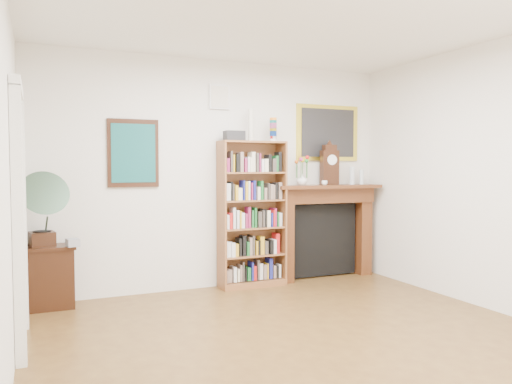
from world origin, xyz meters
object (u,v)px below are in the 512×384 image
mantel_clock (329,166)px  cd_stack (73,243)px  bottle_left (352,176)px  gramophone (41,205)px  flower_vase (302,180)px  side_cabinet (51,277)px  bottle_right (362,177)px  teacup (325,183)px  bookshelf (252,206)px  fireplace (325,223)px

mantel_clock → cd_stack: bearing=-171.1°
bottle_left → cd_stack: bearing=-177.5°
gramophone → bottle_left: size_ratio=3.27×
cd_stack → flower_vase: flower_vase is taller
side_cabinet → bottle_right: (3.96, 0.02, 1.02)m
teacup → bottle_left: 0.49m
bookshelf → bottle_left: (1.47, -0.01, 0.36)m
bottle_left → flower_vase: bearing=176.5°
bookshelf → side_cabinet: bearing=179.9°
side_cabinet → gramophone: size_ratio=0.85×
bookshelf → side_cabinet: bookshelf is taller
bookshelf → mantel_clock: bearing=-0.9°
bookshelf → flower_vase: size_ratio=14.70×
side_cabinet → mantel_clock: 3.64m
fireplace → cd_stack: fireplace is taller
gramophone → bottle_right: (4.04, 0.12, 0.24)m
gramophone → mantel_clock: 3.55m
mantel_clock → teacup: mantel_clock is taller
bottle_right → side_cabinet: bearing=-179.7°
bookshelf → mantel_clock: bookshelf is taller
cd_stack → flower_vase: size_ratio=0.85×
fireplace → bottle_right: bottle_right is taller
bottle_left → bottle_right: bearing=2.2°
teacup → flower_vase: bearing=155.5°
bookshelf → teacup: size_ratio=26.76×
fireplace → cd_stack: 3.21m
cd_stack → bottle_left: 3.65m
fireplace → flower_vase: 0.69m
gramophone → mantel_clock: bearing=-7.6°
gramophone → cd_stack: bearing=-17.7°
bottle_left → bookshelf: bearing=179.5°
fireplace → cd_stack: bearing=-173.0°
bookshelf → gramophone: 2.41m
side_cabinet → bottle_left: bearing=0.5°
bottle_right → bottle_left: bearing=-177.8°
mantel_clock → fireplace: bearing=122.0°
cd_stack → gramophone: bearing=172.0°
gramophone → teacup: bearing=-9.0°
bookshelf → cd_stack: size_ratio=17.37×
side_cabinet → fireplace: (3.41, 0.09, 0.41)m
mantel_clock → gramophone: bearing=-172.0°
side_cabinet → gramophone: gramophone is taller
cd_stack → fireplace: bearing=4.1°
side_cabinet → teacup: size_ratio=8.54×
bookshelf → side_cabinet: 2.42m
bookshelf → gramophone: bookshelf is taller
cd_stack → flower_vase: 2.91m
bookshelf → fireplace: (1.09, 0.06, -0.27)m
bookshelf → mantel_clock: size_ratio=3.94×
bottle_right → bookshelf: bearing=179.8°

